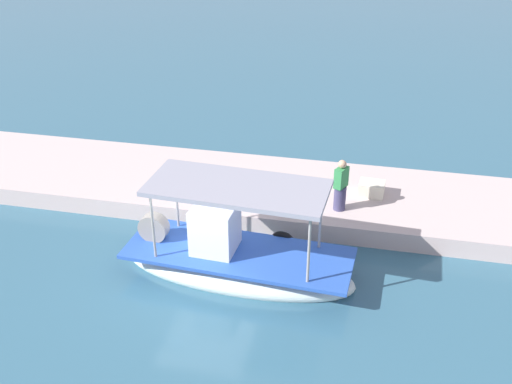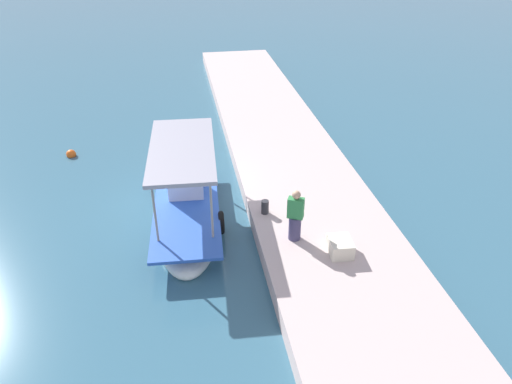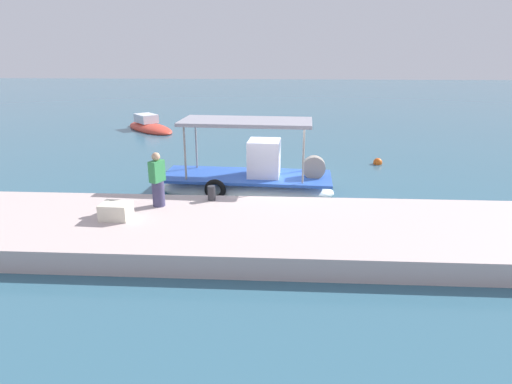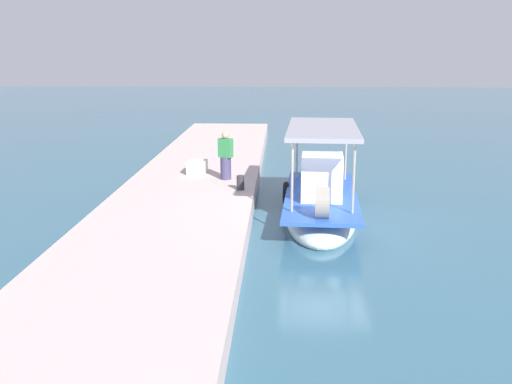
% 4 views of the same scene
% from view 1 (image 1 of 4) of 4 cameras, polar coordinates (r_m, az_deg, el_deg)
% --- Properties ---
extents(ground_plane, '(120.00, 120.00, 0.00)m').
position_cam_1_polar(ground_plane, '(16.37, -4.92, -7.44)').
color(ground_plane, '#336076').
extents(dock_quay, '(36.00, 4.27, 0.58)m').
position_cam_1_polar(dock_quay, '(19.64, -1.45, 0.25)').
color(dock_quay, '#C4AFAB').
rests_on(dock_quay, ground_plane).
extents(main_fishing_boat, '(6.36, 2.41, 3.02)m').
position_cam_1_polar(main_fishing_boat, '(15.97, -1.99, -6.34)').
color(main_fishing_boat, silver).
rests_on(main_fishing_boat, ground_plane).
extents(fisherman_near_bollard, '(0.48, 0.52, 1.61)m').
position_cam_1_polar(fisherman_near_bollard, '(17.76, 8.06, 0.44)').
color(fisherman_near_bollard, '#3E3B5E').
rests_on(fisherman_near_bollard, dock_quay).
extents(mooring_bollard, '(0.24, 0.24, 0.45)m').
position_cam_1_polar(mooring_bollard, '(17.63, 2.99, -1.42)').
color(mooring_bollard, '#2D2D33').
rests_on(mooring_bollard, dock_quay).
extents(cargo_crate, '(0.81, 0.67, 0.44)m').
position_cam_1_polar(cargo_crate, '(18.94, 10.94, 0.32)').
color(cargo_crate, beige).
rests_on(cargo_crate, dock_quay).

